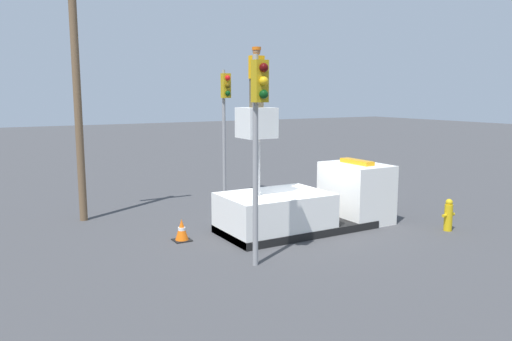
# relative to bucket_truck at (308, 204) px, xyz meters

# --- Properties ---
(ground_plane) EXTENTS (120.00, 120.00, 0.00)m
(ground_plane) POSITION_rel_bucket_truck_xyz_m (-0.45, 0.00, -0.82)
(ground_plane) COLOR #424244
(bucket_truck) EXTENTS (5.79, 2.32, 3.94)m
(bucket_truck) POSITION_rel_bucket_truck_xyz_m (0.00, 0.00, 0.00)
(bucket_truck) COLOR black
(bucket_truck) RESTS_ON ground
(worker) EXTENTS (0.40, 0.26, 1.75)m
(worker) POSITION_rel_bucket_truck_xyz_m (-1.94, 0.00, 4.00)
(worker) COLOR brown
(worker) RESTS_ON bucket_truck
(traffic_light_pole) EXTENTS (0.34, 0.57, 5.29)m
(traffic_light_pole) POSITION_rel_bucket_truck_xyz_m (-3.25, -2.35, 2.92)
(traffic_light_pole) COLOR gray
(traffic_light_pole) RESTS_ON ground
(traffic_light_across) EXTENTS (0.34, 0.57, 5.32)m
(traffic_light_across) POSITION_rel_bucket_truck_xyz_m (-0.05, 5.84, 2.94)
(traffic_light_across) COLOR gray
(traffic_light_across) RESTS_ON ground
(fire_hydrant) EXTENTS (0.50, 0.26, 1.04)m
(fire_hydrant) POSITION_rel_bucket_truck_xyz_m (3.72, -2.49, -0.32)
(fire_hydrant) COLOR gold
(fire_hydrant) RESTS_ON ground
(traffic_cone_rear) EXTENTS (0.50, 0.50, 0.66)m
(traffic_cone_rear) POSITION_rel_bucket_truck_xyz_m (-4.08, 0.75, -0.51)
(traffic_cone_rear) COLOR black
(traffic_cone_rear) RESTS_ON ground
(utility_pole) EXTENTS (2.20, 0.26, 8.19)m
(utility_pole) POSITION_rel_bucket_truck_xyz_m (-6.12, 4.75, 3.59)
(utility_pole) COLOR brown
(utility_pole) RESTS_ON ground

